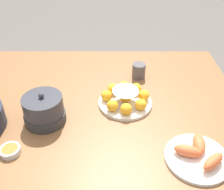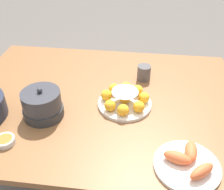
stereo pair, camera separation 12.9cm
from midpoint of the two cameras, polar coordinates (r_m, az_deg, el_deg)
The scene contains 7 objects.
ground_plane at distance 1.90m, azimuth 0.07°, elevation -19.63°, with size 12.00×12.00×0.00m, color #5B544C.
dining_table at distance 1.39m, azimuth 0.09°, elevation -3.67°, with size 1.43×1.06×0.77m.
cake_plate at distance 1.27m, azimuth 5.70°, elevation -1.03°, with size 0.26×0.26×0.09m.
sauce_bowl at distance 1.15m, azimuth -19.34°, elevation -9.50°, with size 0.08×0.08×0.02m.
seafood_platter at distance 1.06m, azimuth 19.67°, elevation -13.98°, with size 0.25×0.25×0.06m.
cup_near at distance 1.48m, azimuth 9.46°, elevation 4.74°, with size 0.07×0.07×0.08m.
warming_pot at distance 1.21m, azimuth -12.04°, elevation -2.12°, with size 0.19×0.19×0.15m.
Camera 2 is at (-0.19, 1.05, 1.57)m, focal length 42.00 mm.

